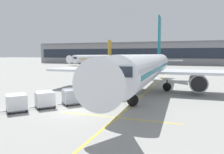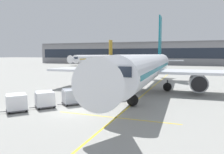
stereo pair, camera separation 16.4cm
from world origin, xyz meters
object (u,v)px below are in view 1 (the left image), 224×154
Objects in this scene: belt_loader at (98,94)px; ground_crew_by_carts at (70,96)px; baggage_cart_second at (45,99)px; safety_cone_engine_keepout at (106,87)px; safety_cone_nose_mark at (105,87)px; ground_crew_by_loader at (93,100)px; baggage_cart_lead at (71,96)px; safety_cone_wingtip at (102,87)px; baggage_cart_third at (17,102)px; parked_airplane at (147,68)px; distant_airplane at (94,59)px.

belt_loader reaches higher than ground_crew_by_carts.
safety_cone_engine_keepout is at bearing 83.31° from baggage_cart_second.
safety_cone_nose_mark is (-0.41, 12.29, -0.63)m from ground_crew_by_carts.
ground_crew_by_loader is at bearing 13.88° from baggage_cart_second.
baggage_cart_lead is 12.08m from safety_cone_wingtip.
safety_cone_engine_keepout is (-0.11, 11.84, -0.67)m from ground_crew_by_carts.
baggage_cart_third is 3.85× the size of safety_cone_engine_keepout.
safety_cone_engine_keepout is (-6.84, -0.61, -3.41)m from parked_airplane.
baggage_cart_lead reaches higher than safety_cone_nose_mark.
baggage_cart_third is at bearing -101.36° from safety_cone_engine_keepout.
ground_crew_by_loader is 13.97m from safety_cone_nose_mark.
ground_crew_by_loader is 13.81m from safety_cone_wingtip.
safety_cone_nose_mark is (1.37, 14.71, -0.63)m from baggage_cart_second.
baggage_cart_second is at bearing -119.79° from parked_airplane.
safety_cone_nose_mark is 0.02× the size of distant_airplane.
distant_airplane reaches higher than ground_crew_by_carts.
safety_cone_nose_mark is at bearing 124.18° from safety_cone_engine_keepout.
baggage_cart_lead is 1.00× the size of baggage_cart_second.
baggage_cart_third is at bearing -126.02° from belt_loader.
parked_airplane is 72.43m from distant_airplane.
distant_airplane is (-30.57, 74.54, 2.66)m from ground_crew_by_carts.
safety_cone_wingtip is at bearing 81.50° from baggage_cart_third.
belt_loader is 6.68× the size of safety_cone_wingtip.
belt_loader is 6.78m from baggage_cart_second.
ground_crew_by_carts reaches higher than safety_cone_nose_mark.
baggage_cart_second is 2.93m from baggage_cart_third.
baggage_cart_lead is 3.85× the size of safety_cone_engine_keepout.
belt_loader reaches higher than baggage_cart_third.
belt_loader is 3.77m from ground_crew_by_carts.
parked_airplane is at bearing 64.57° from belt_loader.
baggage_cart_third reaches higher than ground_crew_by_loader.
belt_loader is 9.65m from safety_cone_nose_mark.
baggage_cart_second reaches higher than ground_crew_by_carts.
ground_crew_by_carts is 0.04× the size of distant_airplane.
safety_cone_engine_keepout is (-0.27, 11.90, -0.67)m from baggage_cart_lead.
belt_loader is 6.89× the size of safety_cone_engine_keepout.
safety_cone_nose_mark reaches higher than safety_cone_engine_keepout.
safety_cone_wingtip is (-3.20, 8.92, -0.55)m from belt_loader.
parked_airplane is 8.42m from safety_cone_wingtip.
baggage_cart_lead is 1.49× the size of ground_crew_by_carts.
baggage_cart_second is 82.21m from distant_airplane.
distant_airplane is (-37.30, 62.09, -0.08)m from parked_airplane.
parked_airplane is 17.36m from baggage_cart_second.
belt_loader is 78.73m from distant_airplane.
distant_airplane is (-33.98, 75.68, 2.66)m from ground_crew_by_loader.
baggage_cart_third is (-10.19, -17.27, -2.74)m from parked_airplane.
distant_airplane is (-28.79, 76.96, 2.66)m from baggage_cart_second.
safety_cone_wingtip is 0.91× the size of safety_cone_nose_mark.
baggage_cart_lead is 1.49× the size of ground_crew_by_loader.
baggage_cart_third is (-5.71, -7.85, 0.11)m from belt_loader.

